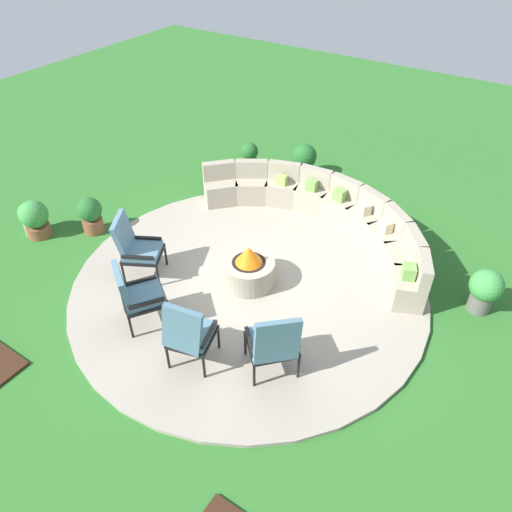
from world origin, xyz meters
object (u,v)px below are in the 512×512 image
at_px(potted_plant_1, 304,160).
at_px(potted_plant_3, 35,218).
at_px(potted_plant_0, 91,214).
at_px(lounge_chair_front_right, 136,294).
at_px(fire_pit, 249,269).
at_px(curved_stone_bench, 326,215).
at_px(lounge_chair_front_left, 136,246).
at_px(lounge_chair_back_right, 274,342).
at_px(potted_plant_5, 485,289).
at_px(lounge_chair_back_left, 188,333).
at_px(potted_plant_2, 250,157).
at_px(potted_plant_4, 30,217).

relative_size(potted_plant_1, potted_plant_3, 1.03).
bearing_deg(potted_plant_1, potted_plant_0, -119.18).
bearing_deg(lounge_chair_front_right, fire_pit, 95.87).
bearing_deg(potted_plant_3, potted_plant_1, 57.28).
bearing_deg(curved_stone_bench, lounge_chair_front_left, -124.92).
relative_size(fire_pit, lounge_chair_back_right, 0.77).
height_order(fire_pit, lounge_chair_front_left, lounge_chair_front_left).
relative_size(potted_plant_0, potted_plant_5, 0.95).
bearing_deg(lounge_chair_front_left, lounge_chair_front_right, 16.42).
bearing_deg(fire_pit, curved_stone_bench, 80.04).
xyz_separation_m(lounge_chair_back_left, potted_plant_1, (-1.26, 5.31, -0.26)).
xyz_separation_m(fire_pit, potted_plant_2, (-2.03, 3.03, 0.05)).
xyz_separation_m(fire_pit, curved_stone_bench, (0.34, 1.95, 0.05)).
xyz_separation_m(lounge_chair_front_right, lounge_chair_back_right, (2.05, 0.29, 0.01)).
bearing_deg(lounge_chair_back_left, curved_stone_bench, 72.82).
relative_size(fire_pit, potted_plant_0, 1.18).
relative_size(fire_pit, lounge_chair_back_left, 0.70).
bearing_deg(potted_plant_4, lounge_chair_back_left, -10.06).
bearing_deg(potted_plant_3, lounge_chair_back_right, -3.17).
bearing_deg(lounge_chair_front_left, potted_plant_3, -113.94).
height_order(lounge_chair_back_right, potted_plant_4, lounge_chair_back_right).
bearing_deg(lounge_chair_back_left, potted_plant_0, 141.97).
relative_size(lounge_chair_front_right, potted_plant_5, 1.46).
distance_m(fire_pit, potted_plant_5, 3.49).
height_order(fire_pit, lounge_chair_back_right, lounge_chair_back_right).
bearing_deg(lounge_chair_back_right, potted_plant_1, 68.09).
bearing_deg(lounge_chair_back_right, potted_plant_0, 121.71).
distance_m(lounge_chair_back_right, potted_plant_4, 5.30).
xyz_separation_m(curved_stone_bench, lounge_chair_front_right, (-1.16, -3.50, 0.22)).
bearing_deg(potted_plant_2, fire_pit, -56.17).
bearing_deg(lounge_chair_front_left, potted_plant_0, -133.91).
height_order(potted_plant_3, potted_plant_4, potted_plant_3).
bearing_deg(lounge_chair_front_right, lounge_chair_back_right, 41.83).
distance_m(curved_stone_bench, potted_plant_3, 5.16).
relative_size(curved_stone_bench, potted_plant_5, 6.49).
height_order(potted_plant_0, potted_plant_5, potted_plant_5).
distance_m(lounge_chair_front_right, potted_plant_5, 5.00).
bearing_deg(potted_plant_3, potted_plant_5, 18.87).
distance_m(lounge_chair_back_left, potted_plant_0, 3.72).
bearing_deg(potted_plant_1, potted_plant_3, -122.72).
xyz_separation_m(lounge_chair_back_left, potted_plant_5, (2.91, 3.19, -0.23)).
height_order(curved_stone_bench, lounge_chair_back_left, lounge_chair_back_left).
bearing_deg(curved_stone_bench, potted_plant_0, -146.82).
xyz_separation_m(potted_plant_2, potted_plant_4, (-2.03, -4.01, -0.04)).
bearing_deg(potted_plant_2, potted_plant_3, -115.08).
height_order(curved_stone_bench, lounge_chair_front_left, lounge_chair_front_left).
distance_m(lounge_chair_front_left, potted_plant_4, 2.51).
distance_m(potted_plant_1, potted_plant_5, 4.67).
distance_m(fire_pit, curved_stone_bench, 1.98).
distance_m(potted_plant_1, potted_plant_2, 1.17).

